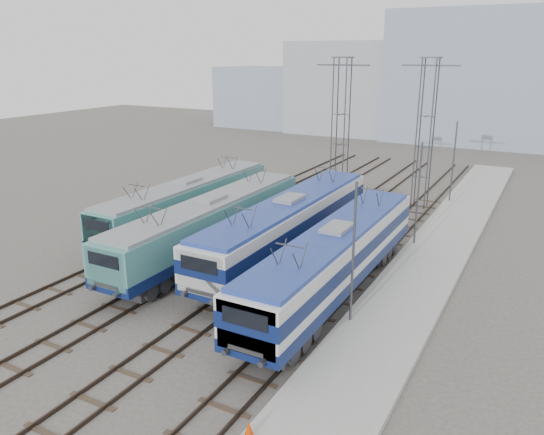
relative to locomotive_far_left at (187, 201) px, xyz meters
The scene contains 15 objects.
ground 12.05m from the locomotive_far_left, 55.28° to the right, with size 160.00×160.00×0.00m, color #514C47.
platform 17.16m from the locomotive_far_left, ahead, with size 4.00×70.00×0.30m, color #9E9E99.
locomotive_far_left is the anchor object (origin of this frame).
locomotive_center_left 5.78m from the locomotive_far_left, 38.82° to the right, with size 2.85×17.99×3.39m.
locomotive_center_right 9.16m from the locomotive_far_left, 10.76° to the right, with size 2.96×18.73×3.52m.
locomotive_far_right 14.49m from the locomotive_far_left, 21.32° to the right, with size 2.88×18.18×3.42m.
catenary_tower_west 14.69m from the locomotive_far_left, 61.16° to the left, with size 4.50×1.20×12.00m.
catenary_tower_east 19.97m from the locomotive_far_left, 47.10° to the left, with size 4.50×1.20×12.00m.
mast_front 17.24m from the locomotive_far_left, 26.76° to the right, with size 0.12×0.12×7.00m, color #3F4247.
mast_mid 15.98m from the locomotive_far_left, 15.51° to the left, with size 0.12×0.12×7.00m, color #3F4247.
mast_rear 22.40m from the locomotive_far_left, 46.65° to the left, with size 0.12×0.12×7.00m, color #3F4247.
safety_cone 22.80m from the locomotive_far_left, 47.90° to the right, with size 0.34×0.34×0.58m, color #D73700.
building_west 52.98m from the locomotive_far_left, 97.90° to the left, with size 18.00×12.00×14.00m, color #99A0AA.
building_center 53.79m from the locomotive_far_left, 78.38° to the left, with size 22.00×14.00×18.00m, color #8995AA.
building_far_west 57.27m from the locomotive_far_left, 113.98° to the left, with size 14.00×10.00×10.00m, color #8995AA.
Camera 1 is at (16.07, -19.50, 12.38)m, focal length 35.00 mm.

